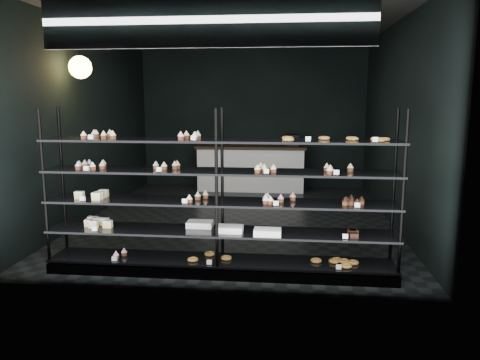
# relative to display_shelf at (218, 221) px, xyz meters

# --- Properties ---
(room) EXTENTS (5.01, 6.01, 3.20)m
(room) POSITION_rel_display_shelf_xyz_m (-0.03, 2.45, 0.97)
(room) COLOR black
(room) RESTS_ON ground
(display_shelf) EXTENTS (4.00, 0.50, 1.91)m
(display_shelf) POSITION_rel_display_shelf_xyz_m (0.00, 0.00, 0.00)
(display_shelf) COLOR black
(display_shelf) RESTS_ON room
(signage) EXTENTS (3.30, 0.05, 0.50)m
(signage) POSITION_rel_display_shelf_xyz_m (-0.03, -0.48, 2.12)
(signage) COLOR #0F0C3F
(signage) RESTS_ON room
(pendant_lamp) EXTENTS (0.32, 0.32, 0.89)m
(pendant_lamp) POSITION_rel_display_shelf_xyz_m (-2.23, 1.52, 1.82)
(pendant_lamp) COLOR black
(pendant_lamp) RESTS_ON room
(service_counter) EXTENTS (2.37, 0.65, 1.23)m
(service_counter) POSITION_rel_display_shelf_xyz_m (-0.00, 4.95, -0.13)
(service_counter) COLOR white
(service_counter) RESTS_ON room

